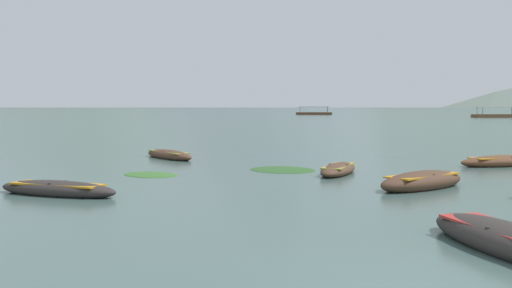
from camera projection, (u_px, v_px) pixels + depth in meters
name	position (u px, v px, depth m)	size (l,w,h in m)	color
ground_plane	(239.00, 107.00, 1504.00)	(6000.00, 6000.00, 0.00)	#425B56
mountain_1	(101.00, 60.00, 1952.44)	(1150.01, 1150.01, 313.13)	#56665B
mountain_2	(291.00, 42.00, 1583.85)	(901.69, 901.69, 352.31)	slate
rowboat_1	(422.00, 181.00, 18.38)	(3.81, 3.36, 0.67)	#4C3323
rowboat_3	(506.00, 240.00, 10.40)	(2.05, 4.35, 0.63)	#2D2826
rowboat_4	(338.00, 169.00, 22.30)	(2.36, 3.76, 0.50)	#4C3323
rowboat_5	(505.00, 161.00, 25.25)	(4.58, 2.39, 0.58)	brown
rowboat_6	(57.00, 189.00, 16.97)	(4.06, 2.50, 0.52)	#2D2826
rowboat_7	(169.00, 155.00, 28.81)	(3.19, 4.11, 0.53)	#4C3323
ferry_0	(497.00, 116.00, 131.14)	(10.69, 3.93, 2.54)	brown
ferry_1	(314.00, 113.00, 173.31)	(10.86, 4.70, 2.54)	brown
weed_patch_0	(151.00, 175.00, 21.89)	(1.70, 2.32, 0.14)	#38662D
weed_patch_1	(283.00, 170.00, 23.60)	(2.84, 2.46, 0.14)	#2D5628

